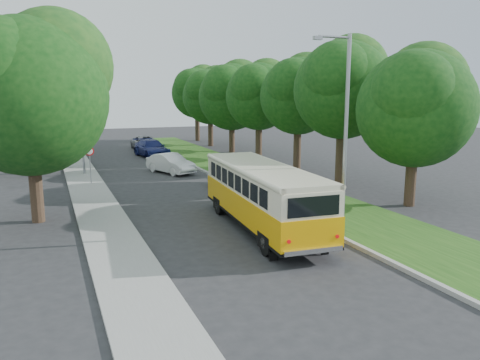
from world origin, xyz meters
name	(u,v)px	position (x,y,z in m)	size (l,w,h in m)	color
ground	(225,227)	(0.00, 0.00, 0.00)	(120.00, 120.00, 0.00)	#272729
curb	(254,195)	(3.60, 5.00, 0.07)	(0.20, 70.00, 0.15)	gray
grass_verge	(291,192)	(5.95, 5.00, 0.07)	(4.50, 70.00, 0.13)	#1B4512
sidewalk	(98,210)	(-4.80, 5.00, 0.06)	(2.20, 70.00, 0.12)	gray
treeline	(181,90)	(3.15, 17.99, 5.93)	(24.27, 41.91, 9.46)	#332319
lamppost_near	(344,127)	(4.21, -2.50, 4.37)	(1.71, 0.16, 8.00)	gray
lamppost_far	(79,117)	(-4.70, 16.00, 4.12)	(1.71, 0.16, 7.50)	gray
warning_sign	(90,158)	(-4.50, 11.98, 1.71)	(0.56, 0.10, 2.50)	gray
vintage_bus	(262,197)	(1.32, -0.98, 1.40)	(2.42, 9.41, 2.80)	#FFAF08
car_silver	(229,179)	(3.00, 7.20, 0.69)	(1.63, 4.05, 1.38)	silver
car_white	(171,164)	(1.26, 14.45, 0.70)	(1.49, 4.26, 1.40)	silver
car_blue	(152,148)	(1.85, 23.75, 0.76)	(2.14, 5.26, 1.53)	navy
car_grey	(146,143)	(2.38, 29.24, 0.70)	(2.32, 5.03, 1.40)	slate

